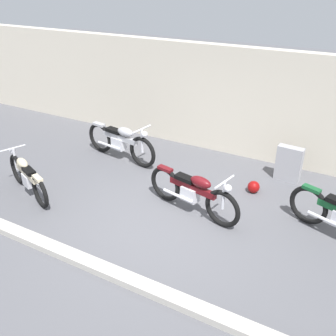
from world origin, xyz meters
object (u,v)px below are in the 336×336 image
Objects in this scene: stone_marker at (289,164)px; motorcycle_maroon at (193,192)px; motorcycle_silver at (121,142)px; helmet at (254,187)px; motorcycle_cream at (27,176)px.

motorcycle_maroon is (-1.31, -2.19, 0.05)m from stone_marker.
motorcycle_maroon is at bearing -17.58° from motorcycle_silver.
motorcycle_maroon reaches higher than stone_marker.
helmet is 0.14× the size of motorcycle_cream.
stone_marker is 0.37× the size of motorcycle_silver.
motorcycle_silver is at bearing -86.25° from motorcycle_cream.
motorcycle_silver is at bearing 165.70° from motorcycle_maroon.
stone_marker is 4.00m from motorcycle_silver.
helmet is at bearing -119.32° from stone_marker.
stone_marker is 3.13× the size of helmet.
stone_marker is 0.45× the size of motorcycle_cream.
motorcycle_cream is at bearing -145.23° from stone_marker.
stone_marker is 2.55m from motorcycle_maroon.
helmet is (-0.50, -0.88, -0.28)m from stone_marker.
motorcycle_cream is (-3.33, -1.03, -0.04)m from motorcycle_maroon.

